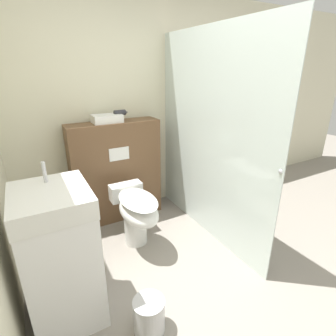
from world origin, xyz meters
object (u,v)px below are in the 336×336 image
toilet (136,212)px  sink_vanity (61,256)px  hair_drier (120,113)px  waste_bin (149,316)px

toilet → sink_vanity: 0.91m
toilet → hair_drier: (0.12, 0.61, 0.86)m
toilet → hair_drier: bearing=79.3°
hair_drier → waste_bin: (-0.42, -1.53, -1.11)m
hair_drier → sink_vanity: bearing=-127.9°
toilet → hair_drier: 1.07m
sink_vanity → toilet: bearing=33.6°
sink_vanity → waste_bin: size_ratio=4.52×
toilet → sink_vanity: (-0.75, -0.50, 0.13)m
waste_bin → sink_vanity: bearing=137.4°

